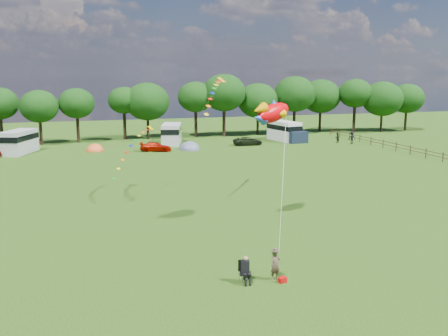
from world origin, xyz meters
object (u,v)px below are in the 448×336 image
object	(u,v)px
tent_greyblue	(189,150)
camp_chair	(245,267)
walker_a	(337,138)
campervan_c	(171,133)
tent_orange	(95,151)
campervan_b	(19,141)
campervan_d	(284,130)
fish_kite	(271,113)
car_d	(248,141)
kite_flyer	(275,266)
car_c	(156,147)
walker_b	(352,138)

from	to	relation	value
tent_greyblue	camp_chair	distance (m)	44.80
tent_greyblue	walker_a	world-z (taller)	walker_a
campervan_c	tent_orange	world-z (taller)	campervan_c
campervan_b	campervan_c	world-z (taller)	campervan_b
camp_chair	walker_a	world-z (taller)	walker_a
campervan_b	camp_chair	bearing A→B (deg)	-141.44
campervan_c	tent_orange	distance (m)	11.91
campervan_d	walker_a	xyz separation A→B (m)	(6.77, -4.51, -0.85)
campervan_c	tent_greyblue	world-z (taller)	campervan_c
fish_kite	walker_a	size ratio (longest dim) A/B	2.33
fish_kite	campervan_b	bearing A→B (deg)	91.75
campervan_d	camp_chair	world-z (taller)	campervan_d
car_d	campervan_c	size ratio (longest dim) A/B	0.67
campervan_d	tent_orange	size ratio (longest dim) A/B	2.38
walker_a	campervan_c	bearing A→B (deg)	-23.48
tent_greyblue	camp_chair	bearing A→B (deg)	-99.41
kite_flyer	campervan_b	bearing A→B (deg)	98.18
kite_flyer	car_c	bearing A→B (deg)	77.87
car_c	campervan_c	distance (m)	7.18
walker_a	fish_kite	bearing A→B (deg)	44.34
tent_orange	fish_kite	size ratio (longest dim) A/B	0.76
kite_flyer	camp_chair	bearing A→B (deg)	164.38
car_c	car_d	distance (m)	14.04
campervan_c	walker_a	bearing A→B (deg)	-88.22
campervan_d	car_c	bearing A→B (deg)	93.42
campervan_d	car_d	bearing A→B (deg)	103.26
camp_chair	kite_flyer	bearing A→B (deg)	14.61
fish_kite	kite_flyer	bearing A→B (deg)	-135.62
car_c	walker_b	distance (m)	29.15
kite_flyer	walker_a	world-z (taller)	kite_flyer
campervan_c	tent_orange	bearing A→B (deg)	122.85
tent_greyblue	kite_flyer	bearing A→B (deg)	-97.38
kite_flyer	camp_chair	world-z (taller)	kite_flyer
campervan_b	walker_a	distance (m)	45.26
tent_greyblue	walker_b	world-z (taller)	walker_b
walker_a	car_c	bearing A→B (deg)	-9.12
car_d	campervan_b	xyz separation A→B (m)	(-31.34, 1.56, 1.03)
car_d	car_c	bearing A→B (deg)	98.79
campervan_b	campervan_c	size ratio (longest dim) A/B	1.02
campervan_b	campervan_c	bearing A→B (deg)	-61.17
car_d	campervan_c	xyz separation A→B (m)	(-10.51, 4.33, 1.01)
campervan_d	tent_greyblue	size ratio (longest dim) A/B	1.98
car_d	kite_flyer	world-z (taller)	kite_flyer
campervan_c	campervan_d	distance (m)	17.59
campervan_c	fish_kite	xyz separation A→B (m)	(-1.02, -41.12, 6.14)
camp_chair	campervan_d	bearing A→B (deg)	83.78
walker_a	camp_chair	bearing A→B (deg)	45.74
tent_greyblue	kite_flyer	xyz separation A→B (m)	(-5.74, -44.32, 0.76)
tent_orange	camp_chair	xyz separation A→B (m)	(5.22, -46.79, 0.84)
campervan_c	tent_orange	size ratio (longest dim) A/B	2.40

